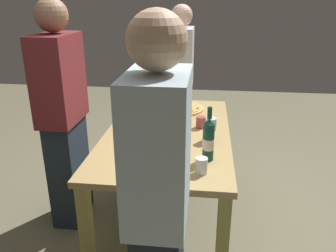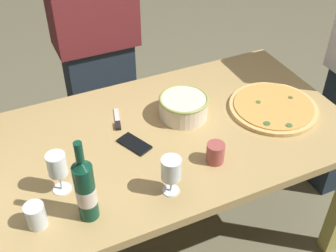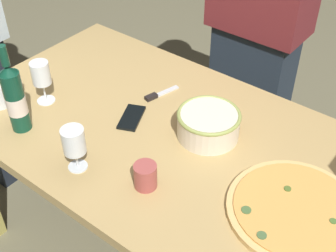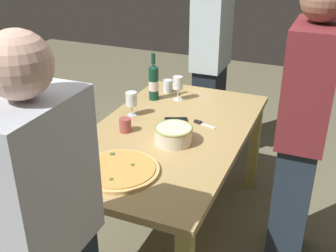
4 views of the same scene
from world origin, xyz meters
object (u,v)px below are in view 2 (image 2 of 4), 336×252
object	(u,v)px
wine_bottle	(85,189)
wine_glass_by_bottle	(171,171)
pizza	(273,107)
cup_amber	(36,216)
wine_glass_near_pizza	(57,166)
cup_ceramic	(215,153)
pizza_knife	(118,122)
serving_bowl	(184,106)
person_guest_left	(96,40)
cell_phone	(134,144)
dining_table	(168,149)

from	to	relation	value
wine_bottle	wine_glass_by_bottle	xyz separation A→B (m)	(0.31, -0.02, -0.03)
pizza	cup_amber	distance (m)	1.14
wine_glass_near_pizza	wine_glass_by_bottle	bearing A→B (deg)	-25.87
cup_ceramic	pizza_knife	world-z (taller)	cup_ceramic
wine_glass_near_pizza	cup_ceramic	bearing A→B (deg)	-9.85
cup_amber	wine_glass_near_pizza	bearing A→B (deg)	47.61
serving_bowl	person_guest_left	size ratio (longest dim) A/B	0.13
pizza	pizza_knife	distance (m)	0.72
wine_glass_by_bottle	person_guest_left	world-z (taller)	person_guest_left
cell_phone	pizza	bearing A→B (deg)	152.85
pizza	person_guest_left	xyz separation A→B (m)	(-0.59, 0.81, 0.09)
wine_glass_by_bottle	dining_table	bearing A→B (deg)	67.20
dining_table	wine_glass_by_bottle	xyz separation A→B (m)	(-0.13, -0.31, 0.20)
serving_bowl	cup_ceramic	bearing A→B (deg)	-93.10
pizza	cup_ceramic	distance (m)	0.46
pizza	wine_glass_near_pizza	bearing A→B (deg)	-175.17
wine_glass_near_pizza	cup_ceramic	distance (m)	0.61
wine_glass_near_pizza	pizza_knife	bearing A→B (deg)	42.24
pizza_knife	cell_phone	bearing A→B (deg)	-85.31
wine_bottle	person_guest_left	xyz separation A→B (m)	(0.36, 1.06, -0.03)
wine_glass_by_bottle	pizza	bearing A→B (deg)	22.15
dining_table	wine_bottle	bearing A→B (deg)	-146.07
cup_ceramic	cell_phone	world-z (taller)	cup_ceramic
pizza_knife	person_guest_left	world-z (taller)	person_guest_left
cup_amber	pizza_knife	xyz separation A→B (m)	(0.44, 0.42, -0.04)
pizza	cell_phone	world-z (taller)	pizza
dining_table	cup_amber	distance (m)	0.68
cup_ceramic	person_guest_left	size ratio (longest dim) A/B	0.05
wine_glass_by_bottle	pizza_knife	xyz separation A→B (m)	(-0.04, 0.47, -0.10)
cup_amber	cup_ceramic	world-z (taller)	cup_amber
pizza	wine_glass_by_bottle	world-z (taller)	wine_glass_by_bottle
serving_bowl	wine_glass_by_bottle	distance (m)	0.47
pizza_knife	wine_glass_by_bottle	bearing A→B (deg)	-84.63
pizza_knife	wine_glass_near_pizza	bearing A→B (deg)	-137.76
wine_glass_by_bottle	person_guest_left	bearing A→B (deg)	87.14
serving_bowl	wine_glass_near_pizza	world-z (taller)	wine_glass_near_pizza
wine_glass_by_bottle	serving_bowl	bearing A→B (deg)	58.06
pizza	serving_bowl	world-z (taller)	serving_bowl
wine_glass_near_pizza	pizza	bearing A→B (deg)	4.83
serving_bowl	cup_amber	bearing A→B (deg)	-154.76
cup_amber	cell_phone	bearing A→B (deg)	28.78
pizza	wine_glass_by_bottle	xyz separation A→B (m)	(-0.64, -0.26, 0.09)
pizza	cup_ceramic	xyz separation A→B (m)	(-0.42, -0.19, 0.03)
pizza	cup_amber	bearing A→B (deg)	-169.38
person_guest_left	wine_bottle	bearing A→B (deg)	-24.60
pizza	cell_phone	distance (m)	0.68
wine_glass_by_bottle	pizza_knife	world-z (taller)	wine_glass_by_bottle
serving_bowl	cell_phone	distance (m)	0.30
wine_glass_by_bottle	cup_ceramic	bearing A→B (deg)	18.02
wine_glass_near_pizza	cup_amber	xyz separation A→B (m)	(-0.11, -0.13, -0.08)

